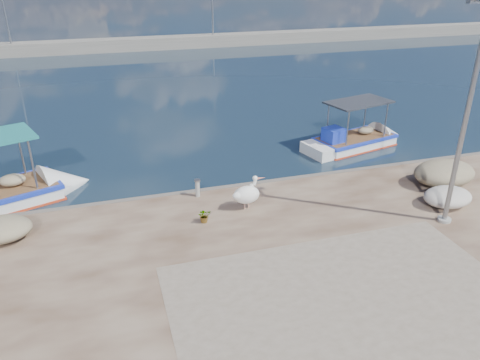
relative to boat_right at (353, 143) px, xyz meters
name	(u,v)px	position (x,y,z in m)	size (l,w,h in m)	color
ground	(277,271)	(-7.33, -8.52, -0.21)	(1400.00, 1400.00, 0.00)	#162635
quay_patch	(360,318)	(-6.33, -11.52, 0.29)	(9.00, 7.00, 0.01)	gray
breakwater	(138,44)	(-7.33, 31.48, 0.39)	(120.00, 2.20, 7.50)	gray
boat_right	(353,143)	(0.00, 0.00, 0.00)	(5.89, 3.11, 2.70)	white
pelican	(247,194)	(-7.28, -5.41, 0.85)	(1.26, 0.74, 1.20)	tan
lamp_post	(463,127)	(-1.23, -8.14, 3.59)	(0.44, 0.96, 7.00)	gray
bollard_near	(197,187)	(-8.73, -3.98, 0.66)	(0.22, 0.22, 0.68)	gray
potted_plant	(204,216)	(-8.92, -5.90, 0.53)	(0.43, 0.38, 0.48)	#33722D
net_pile_d	(448,197)	(-0.42, -7.25, 0.62)	(1.77, 1.32, 0.66)	silver
net_pile_b	(1,230)	(-15.19, -5.12, 0.65)	(1.83, 1.43, 0.71)	tan
net_pile_c	(444,173)	(0.59, -5.77, 0.77)	(2.46, 1.75, 0.96)	tan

